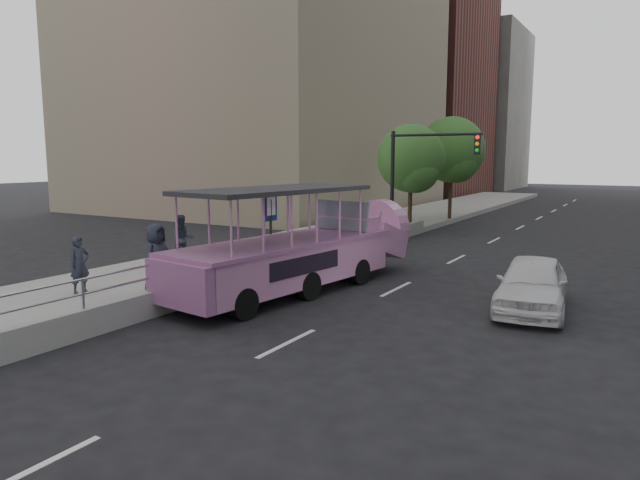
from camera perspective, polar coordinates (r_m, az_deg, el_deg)
ground at (r=14.77m, az=-2.17°, el=-7.53°), size 160.00×160.00×0.00m
sidewalk at (r=26.03m, az=-0.85°, el=-0.27°), size 5.50×80.00×0.30m
kerb_wall at (r=18.01m, az=-7.07°, el=-3.13°), size 0.24×30.00×0.36m
guardrail at (r=17.89m, az=-7.11°, el=-1.04°), size 0.07×22.00×0.71m
duck_boat at (r=17.51m, az=-1.49°, el=-1.09°), size 3.49×9.72×3.16m
car at (r=16.03m, az=20.46°, el=-4.14°), size 2.16×4.39×1.44m
pedestrian_near at (r=17.01m, az=-22.90°, el=-2.31°), size 0.43×0.61×1.58m
pedestrian_mid at (r=20.74m, az=-13.57°, el=0.11°), size 1.02×1.05×1.71m
pedestrian_far at (r=16.41m, az=-16.05°, el=-1.74°), size 0.80×1.05×1.92m
parking_sign at (r=18.51m, az=-4.95°, el=1.45°), size 0.09×0.66×2.94m
traffic_signal at (r=26.19m, az=9.68°, el=7.02°), size 4.20×0.32×5.20m
street_tree_near at (r=29.96m, az=9.21°, el=7.79°), size 3.52×3.52×5.72m
street_tree_far at (r=35.54m, az=13.13°, el=8.53°), size 3.97×3.97×6.45m
midrise_brick at (r=65.83m, az=7.73°, el=16.06°), size 18.00×16.00×26.00m
midrise_stone_b at (r=79.77m, az=13.66°, el=12.36°), size 16.00×14.00×20.00m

